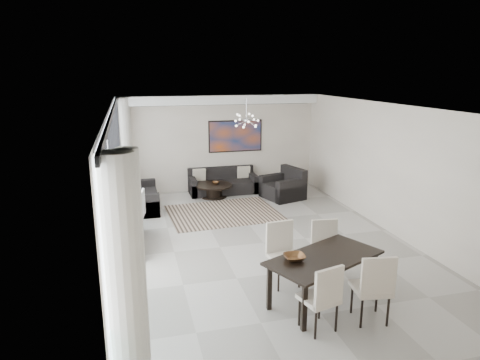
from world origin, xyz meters
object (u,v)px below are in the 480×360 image
object	(u,v)px
dining_table	(324,261)
tv_console	(131,234)
television	(137,207)
sofa_main	(223,184)
coffee_table	(214,190)

from	to	relation	value
dining_table	tv_console	bearing A→B (deg)	133.78
television	sofa_main	bearing A→B (deg)	-29.36
sofa_main	dining_table	size ratio (longest dim) A/B	0.98
sofa_main	tv_console	size ratio (longest dim) A/B	1.16
sofa_main	tv_console	distance (m)	4.49
dining_table	sofa_main	bearing A→B (deg)	91.52
tv_console	dining_table	world-z (taller)	dining_table
sofa_main	coffee_table	bearing A→B (deg)	-132.29
tv_console	dining_table	bearing A→B (deg)	-46.22
coffee_table	dining_table	size ratio (longest dim) A/B	0.52
tv_console	television	xyz separation A→B (m)	(0.16, 0.07, 0.55)
sofa_main	tv_console	xyz separation A→B (m)	(-2.76, -3.54, 0.02)
coffee_table	dining_table	world-z (taller)	dining_table
tv_console	coffee_table	bearing A→B (deg)	52.58
television	coffee_table	bearing A→B (deg)	-28.59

